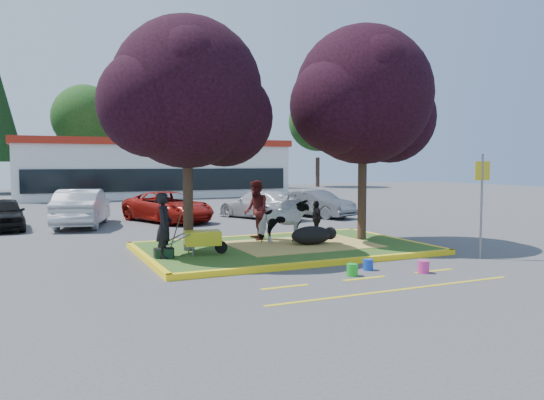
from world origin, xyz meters
name	(u,v)px	position (x,y,z in m)	size (l,w,h in m)	color
ground	(284,251)	(0.00, 0.00, 0.00)	(90.00, 90.00, 0.00)	#424244
median_island	(284,248)	(0.00, 0.00, 0.07)	(8.00, 5.00, 0.15)	#2B4D18
curb_near	(328,263)	(0.00, -2.58, 0.07)	(8.30, 0.16, 0.15)	yellow
curb_far	(251,237)	(0.00, 2.58, 0.07)	(8.30, 0.16, 0.15)	yellow
curb_left	(146,258)	(-4.08, 0.00, 0.07)	(0.16, 5.30, 0.15)	yellow
curb_right	(395,240)	(4.08, 0.00, 0.07)	(0.16, 5.30, 0.15)	yellow
straw_bedding	(302,244)	(0.60, 0.00, 0.15)	(4.20, 3.00, 0.01)	#CBB553
tree_purple_left	(188,100)	(-2.78, 0.38, 4.36)	(5.06, 4.20, 6.51)	black
tree_purple_right	(364,102)	(2.92, 0.18, 4.56)	(5.30, 4.40, 6.82)	black
fire_lane_stripe_a	(285,287)	(-2.00, -4.20, 0.00)	(1.10, 0.12, 0.01)	yellow
fire_lane_stripe_b	(364,278)	(0.00, -4.20, 0.00)	(1.10, 0.12, 0.01)	yellow
fire_lane_stripe_c	(434,271)	(2.00, -4.20, 0.00)	(1.10, 0.12, 0.01)	yellow
fire_lane_long	(398,290)	(0.00, -5.40, 0.00)	(6.00, 0.10, 0.01)	yellow
retail_building	(153,168)	(2.00, 27.98, 2.25)	(20.40, 8.40, 4.40)	silver
treeline	(122,109)	(1.23, 37.61, 7.73)	(46.58, 7.80, 14.63)	black
cow	(285,221)	(0.26, 0.46, 0.83)	(0.73, 1.60, 1.36)	white
calf	(311,235)	(0.85, -0.16, 0.43)	(1.30, 0.74, 0.56)	black
handler	(164,225)	(-3.70, -0.56, 1.00)	(0.62, 0.41, 1.70)	black
visitor_a	(256,210)	(-0.30, 1.42, 1.11)	(0.94, 0.73, 1.92)	#4B1516
visitor_b	(316,219)	(1.79, 1.23, 0.76)	(0.71, 0.30, 1.21)	black
wheelbarrow	(203,238)	(-2.65, -0.50, 0.59)	(1.71, 0.72, 0.64)	black
gear_bag_dark	(164,253)	(-3.70, -0.46, 0.27)	(0.49, 0.27, 0.25)	black
gear_bag_green	(165,253)	(-3.70, -0.57, 0.27)	(0.45, 0.28, 0.24)	black
sign_post	(482,193)	(4.30, -3.43, 1.79)	(0.38, 0.18, 2.86)	slate
bucket_green	(352,270)	(-0.09, -3.84, 0.14)	(0.26, 0.26, 0.28)	green
bucket_pink	(423,267)	(1.63, -4.26, 0.15)	(0.28, 0.28, 0.30)	#DD3188
bucket_blue	(368,265)	(0.63, -3.44, 0.13)	(0.25, 0.25, 0.27)	#163FB5
car_black	(4,214)	(-7.82, 9.00, 0.63)	(1.48, 3.69, 1.26)	black
car_silver	(82,208)	(-4.92, 8.91, 0.78)	(1.64, 4.70, 1.55)	#AFB3B8
car_red	(168,207)	(-1.31, 9.15, 0.67)	(2.23, 4.83, 1.34)	#9D150D
car_white	(259,204)	(3.02, 8.93, 0.65)	(1.82, 4.47, 1.30)	silver
car_grey	(317,204)	(5.72, 8.19, 0.65)	(1.38, 3.94, 1.30)	#5C5F63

